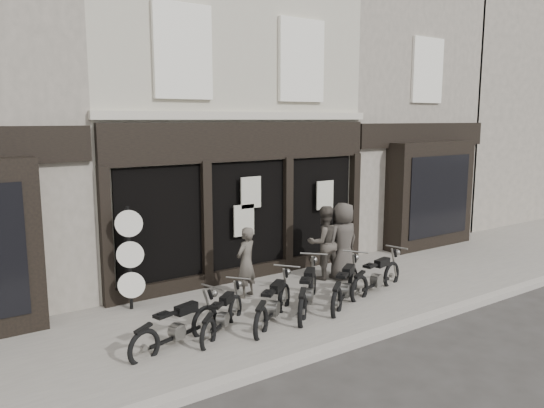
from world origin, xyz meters
TOP-DOWN VIEW (x-y plane):
  - ground_plane at (0.00, 0.00)m, footprint 90.00×90.00m
  - pavement at (0.00, 0.90)m, footprint 30.00×4.20m
  - kerb at (0.00, -1.25)m, footprint 30.00×0.25m
  - central_building at (0.00, 5.95)m, footprint 7.30×6.22m
  - neighbour_right at (6.35, 5.90)m, footprint 5.60×6.73m
  - filler_right at (14.50, 6.00)m, footprint 11.00×6.00m
  - motorcycle_0 at (-3.09, 0.30)m, footprint 1.95×0.86m
  - motorcycle_1 at (-2.14, 0.40)m, footprint 1.60×1.35m
  - motorcycle_2 at (-1.10, 0.27)m, footprint 1.78×1.46m
  - motorcycle_3 at (-0.15, 0.41)m, footprint 1.77×1.72m
  - motorcycle_4 at (0.76, 0.27)m, footprint 1.88×1.43m
  - motorcycle_5 at (1.85, 0.42)m, footprint 2.04×0.81m
  - man_left at (-0.78, 1.78)m, footprint 0.67×0.56m
  - man_centre at (1.50, 1.85)m, footprint 1.00×0.85m
  - man_right at (1.88, 1.60)m, footprint 0.96×0.66m
  - advert_sign_post at (-3.13, 2.44)m, footprint 0.52×0.35m

SIDE VIEW (x-z plane):
  - ground_plane at x=0.00m, z-range 0.00..0.00m
  - pavement at x=0.00m, z-range 0.00..0.12m
  - kerb at x=0.00m, z-range 0.00..0.13m
  - motorcycle_1 at x=-2.14m, z-range -0.09..0.81m
  - motorcycle_0 at x=-3.09m, z-range -0.10..0.86m
  - motorcycle_2 at x=-1.10m, z-range -0.10..0.89m
  - motorcycle_5 at x=1.85m, z-range -0.10..0.89m
  - motorcycle_4 at x=0.76m, z-range -0.11..0.92m
  - motorcycle_3 at x=-0.15m, z-range -0.11..0.95m
  - man_left at x=-0.78m, z-range 0.12..1.67m
  - man_centre at x=1.50m, z-range 0.12..1.91m
  - man_right at x=1.88m, z-range 0.12..1.99m
  - advert_sign_post at x=-3.13m, z-range -0.03..2.23m
  - neighbour_right at x=6.35m, z-range -0.13..8.21m
  - central_building at x=0.00m, z-range -0.09..8.25m
  - filler_right at x=14.50m, z-range 0.00..8.20m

